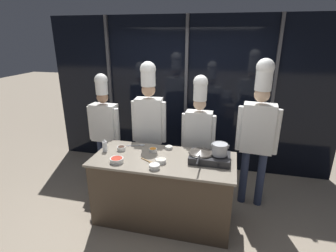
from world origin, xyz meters
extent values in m
plane|color=gray|center=(0.00, 0.00, 0.00)|extent=(24.00, 24.00, 0.00)
cube|color=black|center=(0.00, 1.63, 1.35)|extent=(5.09, 0.04, 2.70)
cube|color=#47474C|center=(-1.44, 1.58, 1.35)|extent=(0.05, 0.05, 2.70)
cube|color=#47474C|center=(0.00, 1.58, 1.35)|extent=(0.05, 0.05, 2.70)
cube|color=#47474C|center=(1.44, 1.58, 1.35)|extent=(0.05, 0.05, 2.70)
cube|color=#4C3D2D|center=(0.00, 0.00, 0.43)|extent=(1.76, 0.78, 0.87)
cube|color=gray|center=(0.00, 0.00, 0.88)|extent=(1.82, 0.82, 0.03)
cube|color=#28282B|center=(0.58, 0.06, 0.94)|extent=(0.50, 0.33, 0.09)
cylinder|color=black|center=(0.46, 0.06, 0.99)|extent=(0.20, 0.20, 0.01)
cylinder|color=black|center=(0.46, -0.11, 0.94)|extent=(0.03, 0.01, 0.03)
cylinder|color=black|center=(0.69, 0.06, 0.99)|extent=(0.20, 0.20, 0.01)
cylinder|color=black|center=(0.69, -0.11, 0.94)|extent=(0.03, 0.01, 0.03)
cylinder|color=#38332D|center=(0.46, 0.06, 1.00)|extent=(0.29, 0.29, 0.01)
cone|color=#38332D|center=(0.46, 0.06, 1.02)|extent=(0.31, 0.31, 0.04)
cylinder|color=black|center=(0.46, -0.20, 1.03)|extent=(0.02, 0.23, 0.02)
cylinder|color=#B7BABF|center=(0.69, 0.06, 1.07)|extent=(0.18, 0.18, 0.14)
torus|color=#B7BABF|center=(0.69, 0.06, 1.14)|extent=(0.19, 0.19, 0.01)
torus|color=#B7BABF|center=(0.59, 0.06, 1.12)|extent=(0.01, 0.05, 0.05)
torus|color=#B7BABF|center=(0.80, 0.06, 1.12)|extent=(0.01, 0.05, 0.05)
cylinder|color=white|center=(-0.82, 0.02, 0.97)|extent=(0.06, 0.06, 0.14)
cone|color=white|center=(-0.82, 0.02, 1.06)|extent=(0.05, 0.05, 0.04)
cylinder|color=white|center=(0.00, 0.30, 0.92)|extent=(0.10, 0.10, 0.04)
torus|color=white|center=(0.00, 0.30, 0.94)|extent=(0.10, 0.10, 0.01)
cylinder|color=silver|center=(0.00, 0.30, 0.93)|extent=(0.08, 0.08, 0.02)
cylinder|color=white|center=(-0.62, 0.10, 0.92)|extent=(0.11, 0.11, 0.05)
torus|color=white|center=(-0.62, 0.10, 0.95)|extent=(0.12, 0.12, 0.01)
cylinder|color=#382319|center=(-0.62, 0.10, 0.94)|extent=(0.09, 0.09, 0.03)
cylinder|color=white|center=(0.00, -0.13, 0.92)|extent=(0.13, 0.13, 0.05)
torus|color=white|center=(0.00, -0.13, 0.95)|extent=(0.13, 0.13, 0.01)
cylinder|color=beige|center=(0.00, -0.13, 0.94)|extent=(0.11, 0.11, 0.03)
cylinder|color=white|center=(-0.03, -0.29, 0.92)|extent=(0.13, 0.13, 0.05)
torus|color=white|center=(-0.03, -0.29, 0.95)|extent=(0.13, 0.13, 0.01)
cylinder|color=white|center=(-0.03, -0.29, 0.94)|extent=(0.10, 0.10, 0.03)
cylinder|color=white|center=(-0.53, -0.24, 0.93)|extent=(0.17, 0.17, 0.05)
torus|color=white|center=(-0.53, -0.24, 0.95)|extent=(0.17, 0.17, 0.01)
cylinder|color=#B22D1E|center=(-0.53, -0.24, 0.94)|extent=(0.14, 0.14, 0.03)
cylinder|color=white|center=(-0.18, 0.16, 0.92)|extent=(0.11, 0.11, 0.05)
torus|color=white|center=(-0.18, 0.16, 0.94)|extent=(0.11, 0.11, 0.01)
cylinder|color=orange|center=(-0.18, 0.16, 0.93)|extent=(0.09, 0.09, 0.03)
cube|color=olive|center=(-0.21, -0.11, 0.90)|extent=(0.13, 0.08, 0.01)
ellipsoid|color=olive|center=(-0.12, -0.16, 0.91)|extent=(0.08, 0.07, 0.02)
cube|color=#B2B5BA|center=(-0.52, 0.28, 0.90)|extent=(0.17, 0.07, 0.01)
ellipsoid|color=#B2B5BA|center=(-0.39, 0.32, 0.91)|extent=(0.09, 0.07, 0.02)
cylinder|color=#2D3856|center=(-1.05, 0.71, 0.37)|extent=(0.11, 0.11, 0.75)
cylinder|color=#2D3856|center=(-1.28, 0.72, 0.37)|extent=(0.11, 0.11, 0.75)
cube|color=white|center=(-1.16, 0.72, 1.05)|extent=(0.42, 0.24, 0.60)
cylinder|color=white|center=(-0.93, 0.67, 1.03)|extent=(0.08, 0.08, 0.56)
cylinder|color=white|center=(-1.39, 0.70, 1.03)|extent=(0.08, 0.08, 0.56)
sphere|color=#A87A5B|center=(-1.16, 0.72, 1.46)|extent=(0.18, 0.18, 0.18)
cylinder|color=white|center=(-1.16, 0.72, 1.62)|extent=(0.19, 0.19, 0.22)
sphere|color=white|center=(-1.16, 0.72, 1.73)|extent=(0.20, 0.20, 0.20)
cylinder|color=#4C4C51|center=(-0.28, 0.66, 0.42)|extent=(0.10, 0.10, 0.83)
cylinder|color=#4C4C51|center=(-0.50, 0.64, 0.42)|extent=(0.10, 0.10, 0.83)
cube|color=white|center=(-0.39, 0.65, 1.17)|extent=(0.41, 0.24, 0.67)
cylinder|color=white|center=(-0.16, 0.64, 1.16)|extent=(0.08, 0.08, 0.62)
cylinder|color=white|center=(-0.60, 0.60, 1.16)|extent=(0.08, 0.08, 0.62)
sphere|color=tan|center=(-0.39, 0.65, 1.63)|extent=(0.20, 0.20, 0.20)
cylinder|color=white|center=(-0.39, 0.65, 1.80)|extent=(0.21, 0.21, 0.24)
sphere|color=white|center=(-0.39, 0.65, 1.92)|extent=(0.23, 0.23, 0.23)
cylinder|color=#4C4C51|center=(0.46, 0.65, 0.38)|extent=(0.10, 0.10, 0.75)
cylinder|color=#4C4C51|center=(0.26, 0.66, 0.38)|extent=(0.10, 0.10, 0.75)
cube|color=white|center=(0.36, 0.65, 1.05)|extent=(0.38, 0.21, 0.61)
cylinder|color=white|center=(0.57, 0.62, 1.04)|extent=(0.07, 0.07, 0.56)
cylinder|color=white|center=(0.15, 0.63, 1.04)|extent=(0.07, 0.07, 0.56)
sphere|color=beige|center=(0.36, 0.65, 1.47)|extent=(0.18, 0.18, 0.18)
cylinder|color=white|center=(0.36, 0.65, 1.64)|extent=(0.19, 0.19, 0.25)
sphere|color=white|center=(0.36, 0.65, 1.77)|extent=(0.20, 0.20, 0.20)
cylinder|color=#2D3856|center=(1.28, 0.62, 0.42)|extent=(0.11, 0.11, 0.84)
cylinder|color=#2D3856|center=(1.05, 0.64, 0.42)|extent=(0.11, 0.11, 0.84)
cube|color=white|center=(1.16, 0.63, 1.18)|extent=(0.44, 0.26, 0.68)
cylinder|color=white|center=(1.40, 0.57, 1.17)|extent=(0.08, 0.08, 0.63)
cylinder|color=white|center=(0.93, 0.62, 1.17)|extent=(0.08, 0.08, 0.63)
sphere|color=beige|center=(1.16, 0.63, 1.65)|extent=(0.20, 0.20, 0.20)
cylinder|color=white|center=(1.16, 0.63, 1.85)|extent=(0.21, 0.21, 0.29)
sphere|color=white|center=(1.16, 0.63, 2.00)|extent=(0.23, 0.23, 0.23)
camera|label=1|loc=(0.77, -2.90, 2.40)|focal=28.00mm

